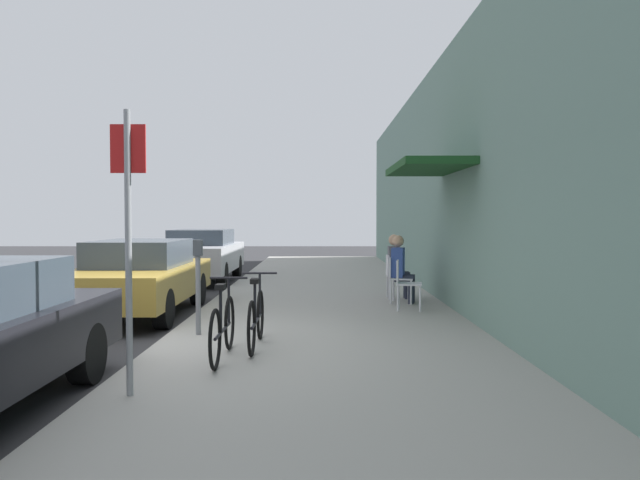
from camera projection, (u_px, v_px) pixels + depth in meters
The scene contains 14 objects.
ground_plane at pixel (156, 352), 8.03m from camera, with size 60.00×60.00×0.00m, color #2D2D30.
sidewalk_slab at pixel (328, 322), 10.02m from camera, with size 4.50×32.00×0.12m, color #9E9B93.
building_facade at pixel (477, 173), 9.94m from camera, with size 1.40×32.00×4.91m.
parked_car_1 at pixel (140, 276), 11.08m from camera, with size 1.80×4.40×1.34m.
parked_car_2 at pixel (202, 254), 16.90m from camera, with size 1.80×4.40×1.42m.
parking_meter at pixel (199, 280), 8.59m from camera, with size 0.12×0.10×1.32m.
street_sign at pixel (129, 229), 5.63m from camera, with size 0.32×0.06×2.60m.
bicycle_0 at pixel (224, 328), 7.13m from camera, with size 0.46×1.71×0.90m.
bicycle_1 at pixel (257, 319), 7.77m from camera, with size 0.46×1.71×0.90m.
cafe_chair_0 at pixel (405, 281), 10.90m from camera, with size 0.50×0.50×0.87m.
cafe_chair_1 at pixel (399, 276), 11.86m from camera, with size 0.53×0.53×0.87m.
seated_patron_1 at pixel (402, 266), 11.84m from camera, with size 0.49×0.44×1.29m.
cafe_chair_2 at pixel (395, 273), 12.49m from camera, with size 0.44×0.44×0.87m.
seated_patron_2 at pixel (398, 264), 12.48m from camera, with size 0.43×0.36×1.29m.
Camera 1 is at (2.14, -7.97, 1.74)m, focal length 34.86 mm.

